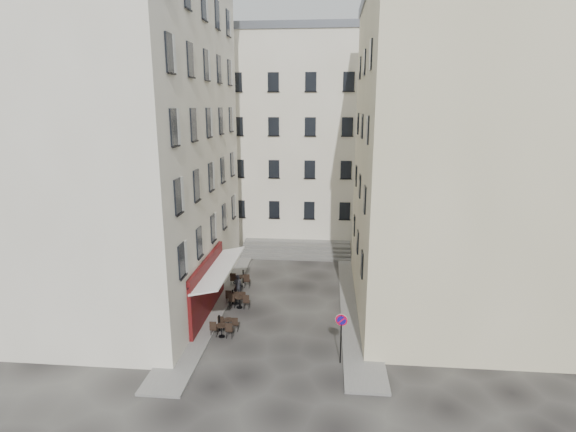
# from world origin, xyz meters

# --- Properties ---
(ground) EXTENTS (90.00, 90.00, 0.00)m
(ground) POSITION_xyz_m (0.00, 0.00, 0.00)
(ground) COLOR black
(ground) RESTS_ON ground
(sidewalk_left) EXTENTS (2.00, 22.00, 0.12)m
(sidewalk_left) POSITION_xyz_m (-4.50, 4.00, 0.06)
(sidewalk_left) COLOR slate
(sidewalk_left) RESTS_ON ground
(sidewalk_right) EXTENTS (2.00, 18.00, 0.12)m
(sidewalk_right) POSITION_xyz_m (4.50, 3.00, 0.06)
(sidewalk_right) COLOR slate
(sidewalk_right) RESTS_ON ground
(building_left) EXTENTS (12.20, 16.20, 20.60)m
(building_left) POSITION_xyz_m (-10.50, 3.00, 10.31)
(building_left) COLOR beige
(building_left) RESTS_ON ground
(building_right) EXTENTS (12.20, 14.20, 18.60)m
(building_right) POSITION_xyz_m (10.50, 3.50, 9.31)
(building_right) COLOR #BEB48D
(building_right) RESTS_ON ground
(building_back) EXTENTS (18.20, 10.20, 18.60)m
(building_back) POSITION_xyz_m (-1.00, 19.00, 9.31)
(building_back) COLOR beige
(building_back) RESTS_ON ground
(cafe_storefront) EXTENTS (1.74, 7.30, 3.50)m
(cafe_storefront) POSITION_xyz_m (-4.32, 1.00, 1.88)
(cafe_storefront) COLOR #4C110A
(cafe_storefront) RESTS_ON ground
(stone_steps) EXTENTS (9.00, 3.15, 0.80)m
(stone_steps) POSITION_xyz_m (0.00, 12.57, 0.40)
(stone_steps) COLOR #5F5D5A
(stone_steps) RESTS_ON ground
(bollard_near) EXTENTS (0.12, 0.12, 0.98)m
(bollard_near) POSITION_xyz_m (-3.25, -1.00, 0.53)
(bollard_near) COLOR black
(bollard_near) RESTS_ON ground
(bollard_mid) EXTENTS (0.12, 0.12, 0.98)m
(bollard_mid) POSITION_xyz_m (-3.25, 2.50, 0.53)
(bollard_mid) COLOR black
(bollard_mid) RESTS_ON ground
(bollard_far) EXTENTS (0.12, 0.12, 0.98)m
(bollard_far) POSITION_xyz_m (-3.25, 6.00, 0.53)
(bollard_far) COLOR black
(bollard_far) RESTS_ON ground
(no_parking_sign) EXTENTS (0.58, 0.17, 2.56)m
(no_parking_sign) POSITION_xyz_m (3.36, -3.57, 1.81)
(no_parking_sign) COLOR black
(no_parking_sign) RESTS_ON ground
(bistro_table_a) EXTENTS (1.26, 0.59, 0.88)m
(bistro_table_a) POSITION_xyz_m (-2.96, -1.63, 0.45)
(bistro_table_a) COLOR black
(bistro_table_a) RESTS_ON ground
(bistro_table_b) EXTENTS (1.16, 0.54, 0.81)m
(bistro_table_b) POSITION_xyz_m (-2.77, -0.84, 0.42)
(bistro_table_b) COLOR black
(bistro_table_b) RESTS_ON ground
(bistro_table_c) EXTENTS (1.31, 0.61, 0.92)m
(bistro_table_c) POSITION_xyz_m (-2.72, 1.99, 0.47)
(bistro_table_c) COLOR black
(bistro_table_c) RESTS_ON ground
(bistro_table_d) EXTENTS (1.29, 0.60, 0.91)m
(bistro_table_d) POSITION_xyz_m (-3.03, 2.49, 0.46)
(bistro_table_d) COLOR black
(bistro_table_d) RESTS_ON ground
(bistro_table_e) EXTENTS (1.37, 0.64, 0.97)m
(bistro_table_e) POSITION_xyz_m (-3.31, 5.28, 0.49)
(bistro_table_e) COLOR black
(bistro_table_e) RESTS_ON ground
(pedestrian) EXTENTS (0.68, 0.57, 1.58)m
(pedestrian) POSITION_xyz_m (-3.15, 3.54, 0.79)
(pedestrian) COLOR black
(pedestrian) RESTS_ON ground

